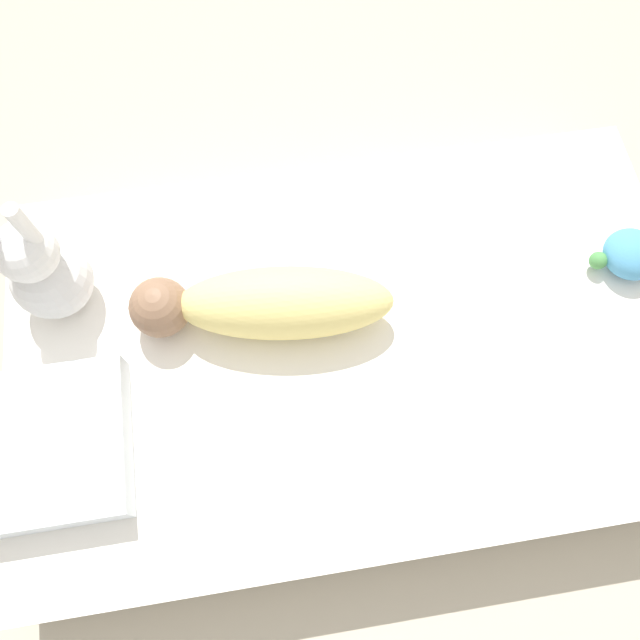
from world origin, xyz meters
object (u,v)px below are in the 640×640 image
object	(u,v)px
swaddled_baby	(265,304)
bunny_plush	(44,271)
pillow	(49,446)
turtle_plush	(630,254)

from	to	relation	value
swaddled_baby	bunny_plush	distance (m)	0.48
pillow	turtle_plush	bearing A→B (deg)	-169.92
swaddled_baby	turtle_plush	world-z (taller)	swaddled_baby
swaddled_baby	pillow	world-z (taller)	swaddled_baby
pillow	turtle_plush	size ratio (longest dim) A/B	2.03
swaddled_baby	pillow	bearing A→B (deg)	33.13
swaddled_baby	bunny_plush	xyz separation A→B (m)	(0.46, -0.13, 0.05)
swaddled_baby	bunny_plush	bearing A→B (deg)	-8.02
swaddled_baby	turtle_plush	distance (m)	0.86
bunny_plush	turtle_plush	world-z (taller)	bunny_plush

